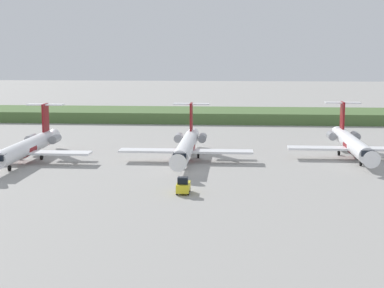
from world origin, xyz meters
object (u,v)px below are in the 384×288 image
(baggage_tug, at_px, (183,186))
(regional_jet_fourth, at_px, (352,143))
(regional_jet_second, at_px, (27,147))
(regional_jet_third, at_px, (187,146))

(baggage_tug, bearing_deg, regional_jet_fourth, 46.56)
(regional_jet_second, bearing_deg, baggage_tug, -35.85)
(regional_jet_third, distance_m, baggage_tug, 24.28)
(regional_jet_second, xyz_separation_m, baggage_tug, (28.67, -20.71, -1.53))
(regional_jet_second, relative_size, regional_jet_fourth, 1.00)
(regional_jet_third, bearing_deg, regional_jet_fourth, 9.41)
(regional_jet_second, xyz_separation_m, regional_jet_fourth, (56.12, 8.28, 0.00))
(regional_jet_fourth, bearing_deg, regional_jet_second, -171.61)
(regional_jet_third, bearing_deg, baggage_tug, -86.29)
(regional_jet_third, bearing_deg, regional_jet_second, -172.70)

